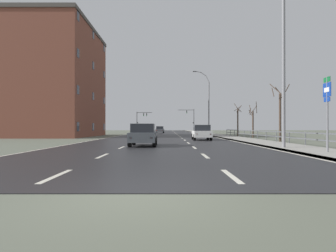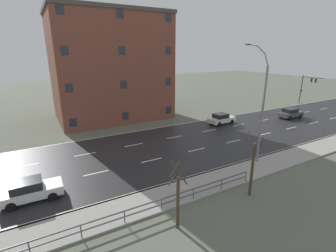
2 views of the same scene
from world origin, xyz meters
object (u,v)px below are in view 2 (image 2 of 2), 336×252
car_mid_centre (30,190)px  brick_building (110,67)px  traffic_signal_left (307,85)px  car_distant (291,113)px  car_near_right (221,119)px  street_lamp_midground (261,108)px

car_mid_centre → brick_building: 24.69m
traffic_signal_left → car_mid_centre: 50.44m
traffic_signal_left → brick_building: bearing=-104.0°
car_distant → car_near_right: bearing=-101.6°
street_lamp_midground → car_mid_centre: (-3.30, -19.13, -4.52)m
street_lamp_midground → car_distant: 20.11m
traffic_signal_left → brick_building: brick_building is taller
street_lamp_midground → car_near_right: size_ratio=2.61×
car_mid_centre → brick_building: size_ratio=0.24×
street_lamp_midground → car_mid_centre: bearing=-99.8°
car_distant → brick_building: brick_building is taller
traffic_signal_left → car_near_right: size_ratio=1.35×
traffic_signal_left → car_mid_centre: size_ratio=1.37×
car_near_right → brick_building: brick_building is taller
car_near_right → car_distant: bearing=73.5°
car_near_right → brick_building: size_ratio=0.25×
car_mid_centre → street_lamp_midground: bearing=81.0°
street_lamp_midground → car_near_right: (-11.46, 5.69, -4.52)m
car_mid_centre → car_distant: bearing=99.1°
street_lamp_midground → traffic_signal_left: bearing=115.5°
street_lamp_midground → car_distant: bearing=116.1°
traffic_signal_left → car_distant: (5.67, -12.41, -3.05)m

